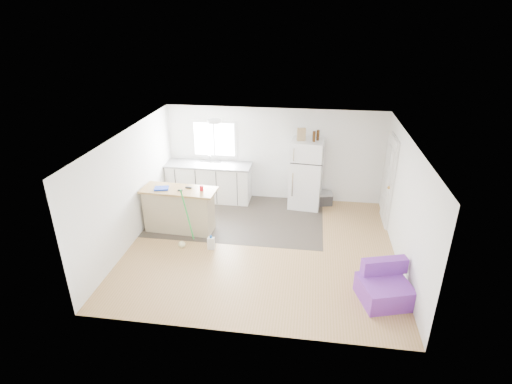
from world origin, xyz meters
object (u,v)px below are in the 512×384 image
Objects in this scene: refrigerator at (306,174)px; red_cup at (201,188)px; purple_seat at (384,287)px; cleaner_jug at (211,243)px; bottle_left at (314,136)px; cooler at (324,198)px; peninsula at (179,209)px; blue_tray at (162,188)px; cardboard_box at (301,134)px; kitchen_cabinets at (209,181)px; bottle_right at (318,135)px; mop at (183,237)px.

refrigerator reaches higher than red_cup.
purple_seat is 3.51m from cleaner_jug.
cleaner_jug is 3.46m from bottle_left.
peninsula is at bearing -164.78° from cooler.
peninsula reaches higher than purple_seat.
red_cup is 0.40× the size of blue_tray.
cardboard_box is at bearing -152.23° from refrigerator.
red_cup is (0.54, 0.00, 0.56)m from peninsula.
blue_tray reaches higher than cooler.
bottle_right is (2.72, -0.02, 1.36)m from kitchen_cabinets.
kitchen_cabinets is 1.91m from blue_tray.
cleaner_jug is 1.27× the size of bottle_left.
refrigerator reaches higher than purple_seat.
red_cup is at bearing -145.70° from bottle_right.
cleaner_jug is at bearing -126.71° from cardboard_box.
bottle_right reaches higher than mop.
refrigerator reaches higher than peninsula.
bottle_left is (2.89, 1.54, 1.35)m from peninsula.
cooler is 1.55× the size of cleaner_jug.
red_cup is 0.48× the size of bottle_left.
bottle_right is (2.69, 2.35, 1.63)m from mop.
bottle_right is at bearing 53.15° from bottle_left.
bottle_right reaches higher than red_cup.
cooler is 3.74m from purple_seat.
bottle_left is at bearing -159.61° from cooler.
peninsula is at bearing -98.25° from kitchen_cabinets.
refrigerator is 1.02m from bottle_right.
red_cup is (-2.21, -1.65, 0.20)m from refrigerator.
blue_tray is (-4.55, 1.79, 0.78)m from purple_seat.
bottle_left is (2.63, -0.14, 1.36)m from kitchen_cabinets.
purple_seat reaches higher than cooler.
kitchen_cabinets is at bearing -175.36° from refrigerator.
blue_tray is 1.20× the size of bottle_left.
cardboard_box reaches higher than bottle_left.
refrigerator is at bearing 59.68° from mop.
refrigerator is 6.95× the size of bottle_left.
refrigerator reaches higher than blue_tray.
peninsula is at bearing -151.91° from bottle_left.
cooler is (2.97, 0.09, -0.33)m from kitchen_cabinets.
red_cup is at bearing -146.71° from bottle_left.
purple_seat is 8.20× the size of red_cup.
kitchen_cabinets is 18.37× the size of red_cup.
cardboard_box is at bearing 29.04° from blue_tray.
kitchen_cabinets is at bearing 104.70° from cleaner_jug.
blue_tray is (-3.09, -1.69, 0.16)m from refrigerator.
purple_seat is 4.18m from red_cup.
kitchen_cabinets reaches higher than blue_tray.
peninsula is 0.62m from blue_tray.
cardboard_box is 1.20× the size of bottle_right.
cooler is 1.85m from cardboard_box.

